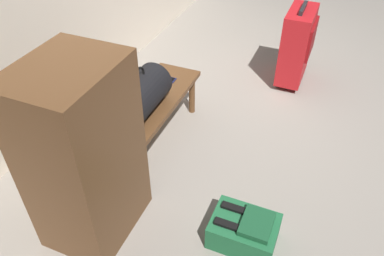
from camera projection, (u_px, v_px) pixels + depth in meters
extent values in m
plane|color=gray|center=(265.00, 122.00, 3.13)|extent=(6.60, 6.60, 0.00)
cube|color=brown|center=(152.00, 101.00, 2.75)|extent=(1.00, 0.36, 0.04)
cylinder|color=brown|center=(141.00, 164.00, 2.52)|extent=(0.05, 0.05, 0.34)
cylinder|color=brown|center=(192.00, 95.00, 3.14)|extent=(0.05, 0.05, 0.34)
cylinder|color=brown|center=(107.00, 154.00, 2.59)|extent=(0.05, 0.05, 0.34)
cylinder|color=brown|center=(164.00, 88.00, 3.22)|extent=(0.05, 0.05, 0.34)
cylinder|color=black|center=(141.00, 95.00, 2.56)|extent=(0.44, 0.26, 0.26)
torus|color=black|center=(139.00, 77.00, 2.47)|extent=(0.14, 0.02, 0.14)
cube|color=#191E4C|center=(166.00, 79.00, 2.95)|extent=(0.07, 0.14, 0.01)
cube|color=black|center=(166.00, 78.00, 2.94)|extent=(0.06, 0.13, 0.00)
cube|color=red|center=(296.00, 45.00, 3.40)|extent=(0.46, 0.22, 0.64)
cube|color=maroon|center=(312.00, 39.00, 3.31)|extent=(0.37, 0.02, 0.29)
cube|color=#262628|center=(303.00, 8.00, 3.18)|extent=(0.26, 0.03, 0.04)
cylinder|color=black|center=(278.00, 85.00, 3.52)|extent=(0.02, 0.05, 0.05)
cylinder|color=black|center=(285.00, 69.00, 3.75)|extent=(0.02, 0.05, 0.05)
cube|color=#1E6038|center=(244.00, 231.00, 2.21)|extent=(0.28, 0.38, 0.17)
cube|color=#184D2C|center=(257.00, 224.00, 2.13)|extent=(0.21, 0.17, 0.04)
cube|color=black|center=(231.00, 226.00, 2.12)|extent=(0.04, 0.19, 0.02)
cube|color=black|center=(237.00, 209.00, 2.21)|extent=(0.04, 0.19, 0.02)
cube|color=brown|center=(84.00, 157.00, 2.02)|extent=(0.56, 0.44, 1.10)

